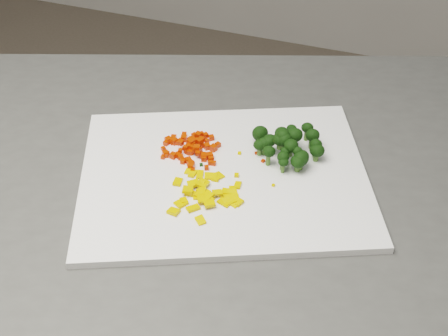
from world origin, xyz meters
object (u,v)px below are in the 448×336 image
(carrot_pile, at_px, (191,146))
(pepper_pile, at_px, (203,191))
(broccoli_pile, at_px, (288,143))
(cutting_board, at_px, (224,176))

(carrot_pile, distance_m, pepper_pile, 0.10)
(carrot_pile, bearing_deg, broccoli_pile, 15.86)
(pepper_pile, xyz_separation_m, broccoli_pile, (0.09, 0.13, 0.02))
(broccoli_pile, bearing_deg, carrot_pile, -164.14)
(cutting_board, bearing_deg, pepper_pile, -101.78)
(broccoli_pile, bearing_deg, cutting_board, -138.35)
(carrot_pile, bearing_deg, pepper_pile, -58.66)
(carrot_pile, bearing_deg, cutting_board, -24.52)
(carrot_pile, distance_m, broccoli_pile, 0.15)
(pepper_pile, bearing_deg, cutting_board, 78.22)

